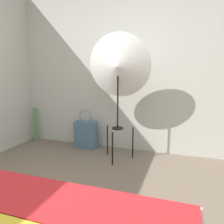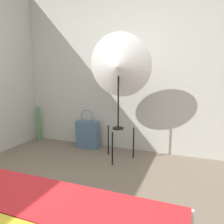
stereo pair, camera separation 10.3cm
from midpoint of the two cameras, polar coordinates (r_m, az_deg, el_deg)
name	(u,v)px [view 2 (the right image)]	position (r m, az deg, el deg)	size (l,w,h in m)	color
wall_back	(124,69)	(3.52, 3.91, 11.13)	(8.00, 0.05, 2.60)	beige
photo_umbrella	(118,67)	(3.03, 2.68, 11.68)	(0.89, 0.38, 1.78)	black
tote_bag	(87,134)	(3.67, -5.65, -5.78)	(0.37, 0.14, 0.64)	slate
paper_roll	(39,123)	(4.28, -17.97, -2.86)	(0.06, 0.06, 0.62)	#56995B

